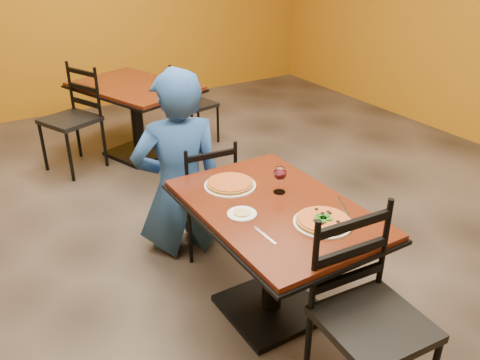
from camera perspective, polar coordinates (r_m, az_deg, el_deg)
floor at (r=3.53m, az=-1.11°, el=-10.11°), size 7.00×8.00×0.01m
table_main at (r=2.86m, az=3.90°, el=-6.30°), size 0.83×1.23×0.75m
table_second at (r=5.17m, az=-11.92°, el=8.63°), size 1.21×1.46×0.75m
chair_main_near at (r=2.44m, az=15.13°, el=-15.76°), size 0.48×0.48×1.01m
chair_main_far at (r=3.57m, az=-4.29°, el=-1.52°), size 0.42×0.42×0.86m
chair_second_left at (r=5.02m, az=-18.95°, el=6.48°), size 0.59×0.59×1.00m
chair_second_right at (r=5.45m, az=-5.22°, el=8.60°), size 0.45×0.45×0.86m
diner at (r=3.49m, az=-7.15°, el=2.08°), size 0.73×0.56×1.34m
plate_main at (r=2.62m, az=9.50°, el=-4.89°), size 0.31×0.31×0.01m
pizza_main at (r=2.62m, az=9.52°, el=-4.59°), size 0.28×0.28×0.02m
plate_far at (r=2.96m, az=-1.15°, el=-0.63°), size 0.31×0.31×0.01m
pizza_far at (r=2.95m, az=-1.16°, el=-0.36°), size 0.28×0.28×0.02m
side_plate at (r=2.67m, az=0.22°, el=-3.92°), size 0.16×0.16×0.01m
dip at (r=2.66m, az=0.22°, el=-3.76°), size 0.09×0.09×0.01m
wine_glass at (r=2.86m, az=4.61°, el=0.19°), size 0.08×0.08×0.18m
fork at (r=2.50m, az=2.86°, el=-6.37°), size 0.02×0.19×0.00m
knife at (r=2.81m, az=11.77°, el=-2.88°), size 0.11×0.19×0.00m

